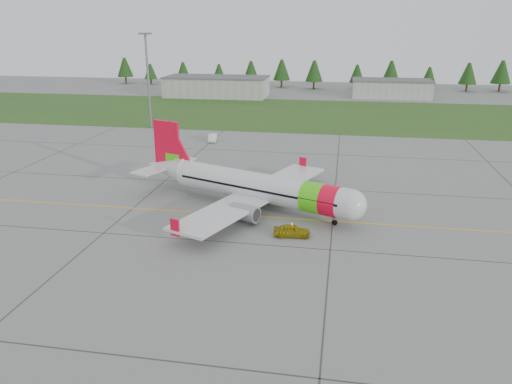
# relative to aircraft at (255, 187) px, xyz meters

# --- Properties ---
(ground) EXTENTS (320.00, 320.00, 0.00)m
(ground) POSITION_rel_aircraft_xyz_m (-0.16, -10.90, -2.80)
(ground) COLOR gray
(ground) RESTS_ON ground
(aircraft) EXTENTS (30.63, 29.10, 9.71)m
(aircraft) POSITION_rel_aircraft_xyz_m (0.00, 0.00, 0.00)
(aircraft) COLOR silver
(aircraft) RESTS_ON ground
(follow_me_car) EXTENTS (1.50, 1.72, 3.99)m
(follow_me_car) POSITION_rel_aircraft_xyz_m (5.55, -8.15, -0.81)
(follow_me_car) COLOR yellow
(follow_me_car) RESTS_ON ground
(service_van) EXTENTS (1.75, 1.68, 4.37)m
(service_van) POSITION_rel_aircraft_xyz_m (-14.97, 35.92, -0.62)
(service_van) COLOR white
(service_van) RESTS_ON ground
(grass_strip) EXTENTS (320.00, 50.00, 0.03)m
(grass_strip) POSITION_rel_aircraft_xyz_m (-0.16, 71.10, -2.79)
(grass_strip) COLOR #30561E
(grass_strip) RESTS_ON ground
(taxi_guideline) EXTENTS (120.00, 0.25, 0.02)m
(taxi_guideline) POSITION_rel_aircraft_xyz_m (-0.16, -2.90, -2.79)
(taxi_guideline) COLOR gold
(taxi_guideline) RESTS_ON ground
(hangar_west) EXTENTS (32.00, 14.00, 6.00)m
(hangar_west) POSITION_rel_aircraft_xyz_m (-30.16, 99.10, 0.20)
(hangar_west) COLOR #A8A8A3
(hangar_west) RESTS_ON ground
(hangar_east) EXTENTS (24.00, 12.00, 5.20)m
(hangar_east) POSITION_rel_aircraft_xyz_m (24.84, 107.10, -0.20)
(hangar_east) COLOR #A8A8A3
(hangar_east) RESTS_ON ground
(floodlight_mast) EXTENTS (0.50, 0.50, 20.00)m
(floodlight_mast) POSITION_rel_aircraft_xyz_m (-32.16, 47.10, 7.20)
(floodlight_mast) COLOR slate
(floodlight_mast) RESTS_ON ground
(treeline) EXTENTS (160.00, 8.00, 10.00)m
(treeline) POSITION_rel_aircraft_xyz_m (-0.16, 127.10, 2.20)
(treeline) COLOR #1C3F14
(treeline) RESTS_ON ground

